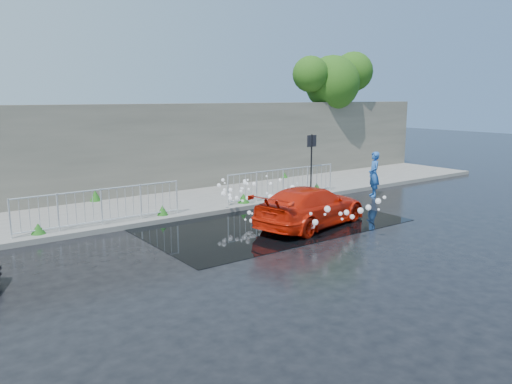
# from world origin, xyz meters

# --- Properties ---
(ground) EXTENTS (90.00, 90.00, 0.00)m
(ground) POSITION_xyz_m (0.00, 0.00, 0.00)
(ground) COLOR black
(ground) RESTS_ON ground
(pavement) EXTENTS (30.00, 4.00, 0.15)m
(pavement) POSITION_xyz_m (0.00, 5.00, 0.07)
(pavement) COLOR #63635F
(pavement) RESTS_ON ground
(curb) EXTENTS (30.00, 0.25, 0.16)m
(curb) POSITION_xyz_m (0.00, 3.00, 0.08)
(curb) COLOR #63635F
(curb) RESTS_ON ground
(retaining_wall) EXTENTS (30.00, 0.60, 3.50)m
(retaining_wall) POSITION_xyz_m (0.00, 7.20, 1.90)
(retaining_wall) COLOR #575349
(retaining_wall) RESTS_ON pavement
(puddle) EXTENTS (8.00, 5.00, 0.01)m
(puddle) POSITION_xyz_m (0.50, 1.00, 0.01)
(puddle) COLOR black
(puddle) RESTS_ON ground
(sign_post) EXTENTS (0.45, 0.06, 2.50)m
(sign_post) POSITION_xyz_m (4.20, 3.10, 1.72)
(sign_post) COLOR black
(sign_post) RESTS_ON ground
(tree) EXTENTS (4.90, 2.76, 6.22)m
(tree) POSITION_xyz_m (9.64, 7.41, 4.77)
(tree) COLOR #332114
(tree) RESTS_ON ground
(railing_left) EXTENTS (5.05, 0.05, 1.10)m
(railing_left) POSITION_xyz_m (-4.00, 3.35, 0.74)
(railing_left) COLOR silver
(railing_left) RESTS_ON pavement
(railing_right) EXTENTS (5.05, 0.05, 1.10)m
(railing_right) POSITION_xyz_m (3.00, 3.35, 0.74)
(railing_right) COLOR silver
(railing_right) RESTS_ON pavement
(weeds) EXTENTS (12.17, 3.93, 0.40)m
(weeds) POSITION_xyz_m (-0.23, 4.53, 0.32)
(weeds) COLOR #205717
(weeds) RESTS_ON pavement
(water_spray) EXTENTS (3.44, 5.72, 1.11)m
(water_spray) POSITION_xyz_m (1.05, 0.80, 0.71)
(water_spray) COLOR white
(water_spray) RESTS_ON ground
(red_car) EXTENTS (4.51, 2.61, 1.23)m
(red_car) POSITION_xyz_m (1.32, -0.04, 0.61)
(red_car) COLOR red
(red_car) RESTS_ON ground
(person) EXTENTS (0.71, 0.78, 1.79)m
(person) POSITION_xyz_m (6.50, 1.93, 0.89)
(person) COLOR #2359B1
(person) RESTS_ON ground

